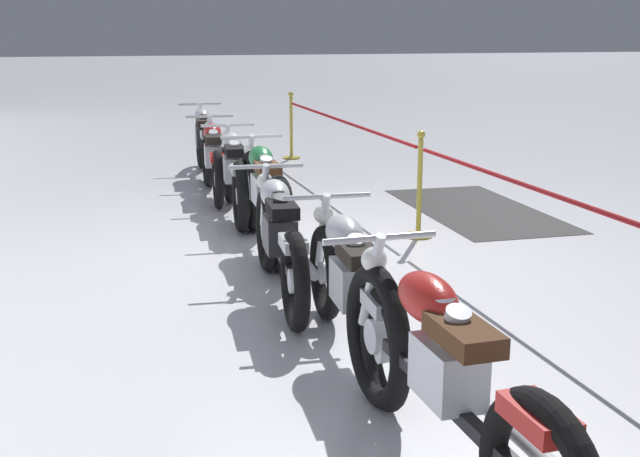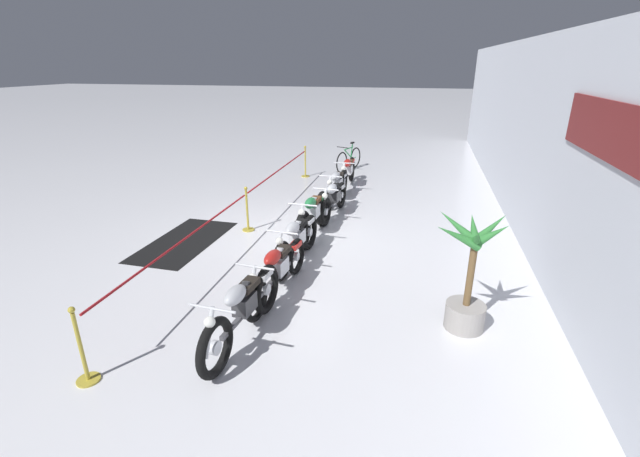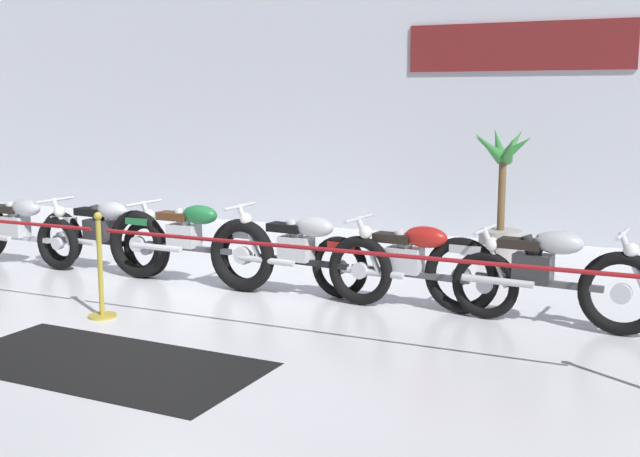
# 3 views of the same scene
# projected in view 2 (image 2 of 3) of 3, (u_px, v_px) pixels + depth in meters

# --- Properties ---
(ground_plane) EXTENTS (120.00, 120.00, 0.00)m
(ground_plane) POSITION_uv_depth(u_px,v_px,m) (290.00, 234.00, 9.79)
(ground_plane) COLOR silver
(back_wall) EXTENTS (28.00, 0.29, 4.20)m
(back_wall) POSITION_uv_depth(u_px,v_px,m) (552.00, 153.00, 7.92)
(back_wall) COLOR silver
(back_wall) RESTS_ON ground
(motorcycle_red_0) EXTENTS (2.40, 0.62, 0.97)m
(motorcycle_red_0) POSITION_uv_depth(u_px,v_px,m) (348.00, 172.00, 13.23)
(motorcycle_red_0) COLOR black
(motorcycle_red_0) RESTS_ON ground
(motorcycle_silver_1) EXTENTS (2.09, 0.62, 0.91)m
(motorcycle_silver_1) POSITION_uv_depth(u_px,v_px,m) (337.00, 186.00, 11.92)
(motorcycle_silver_1) COLOR black
(motorcycle_silver_1) RESTS_ON ground
(motorcycle_silver_2) EXTENTS (2.14, 0.62, 0.93)m
(motorcycle_silver_2) POSITION_uv_depth(u_px,v_px,m) (334.00, 199.00, 10.75)
(motorcycle_silver_2) COLOR black
(motorcycle_silver_2) RESTS_ON ground
(motorcycle_green_3) EXTENTS (2.31, 0.62, 0.99)m
(motorcycle_green_3) POSITION_uv_depth(u_px,v_px,m) (313.00, 215.00, 9.51)
(motorcycle_green_3) COLOR black
(motorcycle_green_3) RESTS_ON ground
(motorcycle_silver_4) EXTENTS (2.21, 0.62, 0.95)m
(motorcycle_silver_4) POSITION_uv_depth(u_px,v_px,m) (296.00, 241.00, 8.20)
(motorcycle_silver_4) COLOR black
(motorcycle_silver_4) RESTS_ON ground
(motorcycle_red_5) EXTENTS (2.31, 0.62, 0.92)m
(motorcycle_red_5) POSITION_uv_depth(u_px,v_px,m) (277.00, 270.00, 7.08)
(motorcycle_red_5) COLOR black
(motorcycle_red_5) RESTS_ON ground
(motorcycle_silver_6) EXTENTS (2.31, 0.62, 0.97)m
(motorcycle_silver_6) POSITION_uv_depth(u_px,v_px,m) (243.00, 310.00, 5.90)
(motorcycle_silver_6) COLOR black
(motorcycle_silver_6) RESTS_ON ground
(bicycle) EXTENTS (1.67, 0.70, 0.97)m
(bicycle) POSITION_uv_depth(u_px,v_px,m) (349.00, 159.00, 15.43)
(bicycle) COLOR black
(bicycle) RESTS_ON ground
(potted_palm_left_of_row) EXTENTS (0.85, 1.01, 1.81)m
(potted_palm_left_of_row) POSITION_uv_depth(u_px,v_px,m) (468.00, 283.00, 6.09)
(potted_palm_left_of_row) COLOR gray
(potted_palm_left_of_row) RESTS_ON ground
(stanchion_far_left) EXTENTS (10.40, 0.28, 1.05)m
(stanchion_far_left) POSITION_uv_depth(u_px,v_px,m) (267.00, 184.00, 11.00)
(stanchion_far_left) COLOR gold
(stanchion_far_left) RESTS_ON ground
(stanchion_mid_left) EXTENTS (0.28, 0.28, 1.05)m
(stanchion_mid_left) POSITION_uv_depth(u_px,v_px,m) (247.00, 216.00, 9.87)
(stanchion_mid_left) COLOR gold
(stanchion_mid_left) RESTS_ON ground
(stanchion_mid_right) EXTENTS (0.28, 0.28, 1.05)m
(stanchion_mid_right) POSITION_uv_depth(u_px,v_px,m) (83.00, 357.00, 5.15)
(stanchion_mid_right) COLOR gold
(stanchion_mid_right) RESTS_ON ground
(floor_banner) EXTENTS (2.69, 1.38, 0.01)m
(floor_banner) POSITION_uv_depth(u_px,v_px,m) (185.00, 241.00, 9.38)
(floor_banner) COLOR black
(floor_banner) RESTS_ON ground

